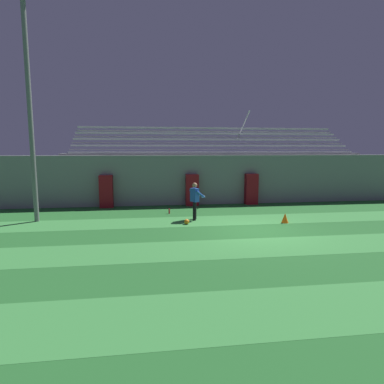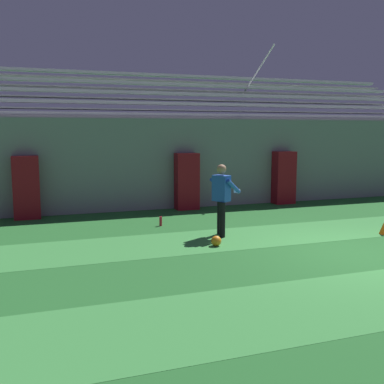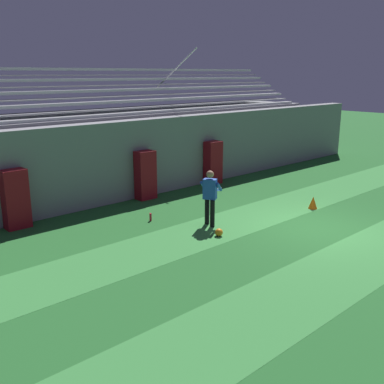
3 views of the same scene
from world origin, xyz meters
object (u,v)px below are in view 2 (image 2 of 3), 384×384
padding_pillar_gate_left (187,181)px  soccer_ball (216,241)px  padding_pillar_gate_right (284,178)px  goalkeeper (222,195)px  water_bottle (161,221)px  padding_pillar_far_left (26,188)px

padding_pillar_gate_left → soccer_ball: (-0.84, -4.49, -0.76)m
padding_pillar_gate_right → goalkeeper: bearing=-136.1°
padding_pillar_gate_left → padding_pillar_gate_right: (3.42, 0.00, 0.00)m
padding_pillar_gate_right → soccer_ball: (-4.26, -4.49, -0.76)m
padding_pillar_gate_left → goalkeeper: (-0.37, -3.65, 0.08)m
padding_pillar_gate_right → soccer_ball: bearing=-133.5°
padding_pillar_gate_right → goalkeeper: padding_pillar_gate_right is taller
padding_pillar_gate_left → soccer_ball: 4.63m
padding_pillar_gate_left → padding_pillar_gate_right: bearing=0.0°
soccer_ball → water_bottle: bearing=103.9°
padding_pillar_far_left → goalkeeper: padding_pillar_far_left is taller
padding_pillar_gate_left → padding_pillar_gate_right: 3.42m
padding_pillar_gate_left → water_bottle: bearing=-123.7°
padding_pillar_far_left → goalkeeper: 5.65m
padding_pillar_gate_right → water_bottle: 5.35m
goalkeeper → water_bottle: size_ratio=6.96×
padding_pillar_gate_right → soccer_ball: 6.23m
goalkeeper → water_bottle: goalkeeper is taller
padding_pillar_gate_left → water_bottle: size_ratio=7.27×
water_bottle → soccer_ball: bearing=-76.1°
padding_pillar_gate_left → padding_pillar_far_left: size_ratio=1.00×
padding_pillar_far_left → goalkeeper: bearing=-40.2°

